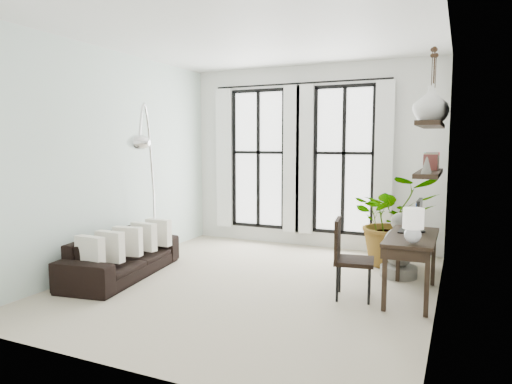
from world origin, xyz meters
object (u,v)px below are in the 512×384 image
Objects in this scene: sofa at (122,255)px; buddha at (399,250)px; arc_lamp at (146,143)px; desk_chair at (347,253)px; plant at (394,220)px; desk at (411,240)px.

sofa is 3.84m from buddha.
arc_lamp is 3.87m from buddha.
plant is at bearing 71.16° from desk_chair.
plant reaches higher than buddha.
arc_lamp is (-3.64, -0.19, 1.13)m from desk.
desk_chair reaches higher than buddha.
arc_lamp reaches higher than desk.
arc_lamp reaches higher than desk_chair.
desk_chair is 0.40× the size of arc_lamp.
buddha is (0.16, -0.60, -0.31)m from plant.
plant is 1.55m from desk.
desk is 0.53× the size of arc_lamp.
desk is at bearing -88.86° from sofa.
desk_chair is 1.25m from buddha.
desk_chair is (-0.70, -0.25, -0.17)m from desk.
sofa is 0.83× the size of arc_lamp.
arc_lamp is at bearing -21.49° from sofa.
buddha is at bearing 17.74° from arc_lamp.
buddha is at bearing -74.80° from plant.
desk_chair is at bearing -111.97° from buddha.
buddha is (-0.23, 0.90, -0.34)m from desk.
plant is at bearing 27.47° from arc_lamp.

